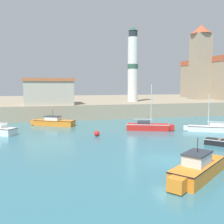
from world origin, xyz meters
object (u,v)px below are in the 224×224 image
Objects in this scene: mooring_buoy at (97,133)px; church at (216,77)px; motorboat_orange_5 at (53,122)px; harbor_shed_mid_row at (49,91)px; dinghy_black_0 at (221,142)px; lighthouse at (133,65)px; motorboat_orange_4 at (197,168)px; sailboat_white_3 at (211,128)px; sailboat_red_2 at (149,126)px.

church reaches higher than mooring_buoy.
motorboat_orange_5 is 8.71m from harbor_shed_mid_row.
church is at bearing 24.12° from motorboat_orange_5.
dinghy_black_0 is 0.20× the size of lighthouse.
harbor_shed_mid_row is (-4.60, 16.67, 4.28)m from mooring_buoy.
motorboat_orange_4 is at bearing -77.47° from mooring_buoy.
sailboat_white_3 reaches higher than motorboat_orange_4.
dinghy_black_0 is 0.50× the size of sailboat_red_2.
motorboat_orange_4 is at bearing -135.50° from dinghy_black_0.
motorboat_orange_5 is at bearing 131.54° from dinghy_black_0.
harbor_shed_mid_row is (-14.86, 24.10, 4.27)m from dinghy_black_0.
mooring_buoy is at bearing -163.74° from sailboat_red_2.
dinghy_black_0 is at bearing -35.91° from mooring_buoy.
harbor_shed_mid_row is at bearing -166.91° from lighthouse.
lighthouse is 17.11m from harbor_shed_mid_row.
mooring_buoy is at bearing -119.21° from lighthouse.
dinghy_black_0 is 0.36× the size of harbor_shed_mid_row.
dinghy_black_0 is 9.91m from motorboat_orange_4.
motorboat_orange_5 is at bearing 151.73° from sailboat_white_3.
church reaches higher than sailboat_red_2.
motorboat_orange_5 is 43.16m from church.
motorboat_orange_5 is at bearing -143.95° from lighthouse.
lighthouse is (15.68, 11.41, 8.85)m from motorboat_orange_5.
motorboat_orange_4 is 9.24× the size of mooring_buoy.
harbor_shed_mid_row is (-11.60, 14.62, 4.09)m from sailboat_red_2.
dinghy_black_0 is at bearing -58.34° from harbor_shed_mid_row.
harbor_shed_mid_row reaches higher than sailboat_red_2.
harbor_shed_mid_row is at bearing 121.66° from dinghy_black_0.
motorboat_orange_5 is at bearing -155.88° from church.
mooring_buoy is (-7.00, -2.04, -0.19)m from sailboat_red_2.
church is (38.86, 17.40, 7.11)m from motorboat_orange_5.
church reaches higher than lighthouse.
motorboat_orange_4 is 0.70× the size of harbor_shed_mid_row.
motorboat_orange_4 is (-3.80, -16.42, 0.10)m from sailboat_red_2.
dinghy_black_0 is at bearing -71.00° from sailboat_red_2.
church is at bearing 52.79° from sailboat_white_3.
sailboat_white_3 is at bearing -43.33° from harbor_shed_mid_row.
dinghy_black_0 is 0.50× the size of sailboat_white_3.
motorboat_orange_4 is at bearing -127.61° from church.
dinghy_black_0 is at bearing -48.46° from motorboat_orange_5.
mooring_buoy is at bearing -142.67° from church.
lighthouse is at bearing 76.72° from motorboat_orange_4.
sailboat_red_2 is 20.85m from lighthouse.
sailboat_red_2 is 7.50m from sailboat_white_3.
mooring_buoy is 0.08× the size of harbor_shed_mid_row.
mooring_buoy is (4.28, -8.98, -0.20)m from motorboat_orange_5.
lighthouse reaches higher than dinghy_black_0.
dinghy_black_0 is 12.67m from mooring_buoy.
sailboat_white_3 is (6.94, -2.86, -0.08)m from sailboat_red_2.
lighthouse is (1.14, 27.82, 9.05)m from dinghy_black_0.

